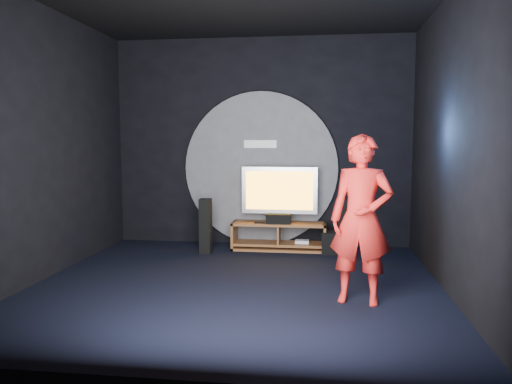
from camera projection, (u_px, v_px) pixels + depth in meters
The scene contains 14 objects.
floor at pixel (236, 285), 6.19m from camera, with size 5.00×5.00×0.00m, color black.
back_wall at pixel (261, 142), 8.47m from camera, with size 5.00×0.04×3.50m, color black.
front_wall at pixel (175, 145), 3.54m from camera, with size 5.00×0.04×3.50m, color black.
left_wall at pixel (42, 143), 6.33m from camera, with size 0.04×5.00×3.50m, color black.
right_wall at pixel (452, 143), 5.68m from camera, with size 0.04×5.00×3.50m, color black.
wall_disc_panel at pixel (261, 169), 8.46m from camera, with size 2.60×0.11×2.60m.
media_console at pixel (279, 238), 8.14m from camera, with size 1.52×0.45×0.45m.
tv at pixel (279, 192), 8.13m from camera, with size 1.23×0.22×0.90m.
center_speaker at pixel (278, 219), 8.01m from camera, with size 0.40×0.15×0.15m, color black.
remote at pixel (260, 223), 8.04m from camera, with size 0.18×0.05×0.02m, color black.
tower_speaker_left at pixel (206, 226), 7.85m from camera, with size 0.17×0.19×0.87m, color black.
tower_speaker_right at pixel (343, 226), 7.88m from camera, with size 0.17×0.19×0.87m, color black.
subwoofer at pixel (332, 243), 7.88m from camera, with size 0.31×0.31×0.34m, color black.
player at pixel (361, 219), 5.43m from camera, with size 0.68×0.44×1.85m, color red.
Camera 1 is at (1.04, -5.95, 1.78)m, focal length 35.00 mm.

